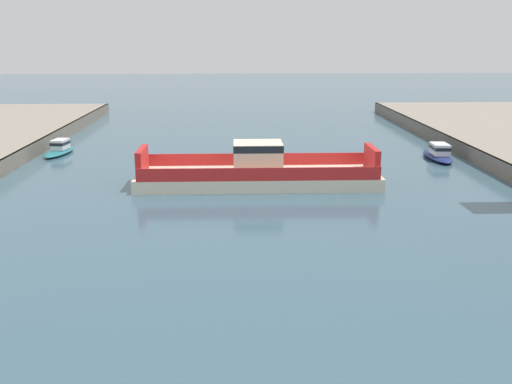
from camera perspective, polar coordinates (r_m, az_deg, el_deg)
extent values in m
cube|color=beige|center=(50.43, 0.17, 1.33)|extent=(20.97, 6.22, 1.10)
cube|color=red|center=(53.15, 0.05, 3.25)|extent=(20.12, 0.14, 1.10)
cube|color=red|center=(47.21, 0.32, 1.75)|extent=(20.12, 0.14, 1.10)
cube|color=beige|center=(50.01, 0.18, 3.43)|extent=(4.20, 3.41, 2.68)
cube|color=black|center=(49.82, 0.18, 4.54)|extent=(4.24, 3.46, 0.60)
cube|color=red|center=(51.42, 11.38, 3.18)|extent=(0.50, 4.34, 2.20)
cube|color=red|center=(50.67, -11.19, 3.02)|extent=(0.50, 4.34, 2.20)
ellipsoid|color=navy|center=(64.33, 17.49, 3.40)|extent=(2.61, 7.29, 0.60)
cube|color=silver|center=(63.67, 17.69, 4.07)|extent=(1.71, 2.59, 1.15)
cube|color=black|center=(63.64, 17.70, 4.20)|extent=(1.76, 2.66, 0.34)
ellipsoid|color=#237075|center=(67.36, -18.88, 3.75)|extent=(2.82, 6.40, 0.50)
cube|color=silver|center=(67.63, -18.78, 4.49)|extent=(1.69, 2.33, 1.10)
cube|color=black|center=(67.61, -18.79, 4.60)|extent=(1.74, 2.40, 0.33)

